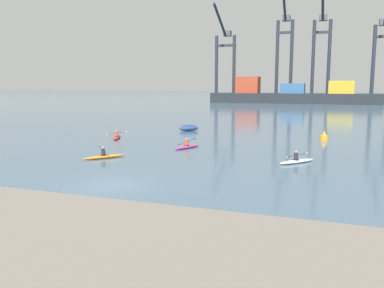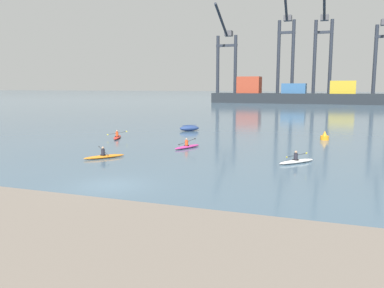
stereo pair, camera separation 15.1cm
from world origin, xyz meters
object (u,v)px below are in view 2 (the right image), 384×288
(container_barge, at_px, (292,95))
(gantry_crane_west_mid, at_px, (286,48))
(kayak_magenta, at_px, (187,146))
(kayak_red, at_px, (117,137))
(gantry_crane_west, at_px, (226,56))
(kayak_orange, at_px, (104,156))
(gantry_crane_east_mid, at_px, (323,46))
(kayak_white, at_px, (296,161))
(capsized_dinghy, at_px, (189,128))
(channel_buoy, at_px, (325,137))

(container_barge, relative_size, gantry_crane_west_mid, 1.33)
(kayak_magenta, bearing_deg, kayak_red, 158.56)
(kayak_red, height_order, kayak_magenta, kayak_magenta)
(gantry_crane_west, height_order, kayak_orange, gantry_crane_west)
(gantry_crane_east_mid, relative_size, kayak_white, 13.60)
(gantry_crane_east_mid, relative_size, capsized_dinghy, 15.10)
(kayak_magenta, bearing_deg, gantry_crane_east_mid, 86.37)
(channel_buoy, xyz_separation_m, kayak_magenta, (-11.94, -10.41, -0.19))
(gantry_crane_west, xyz_separation_m, kayak_orange, (22.19, -119.45, -16.64))
(channel_buoy, relative_size, kayak_red, 0.30)
(container_barge, height_order, kayak_white, container_barge)
(container_barge, xyz_separation_m, gantry_crane_west_mid, (-4.33, 13.82, 16.68))
(container_barge, xyz_separation_m, kayak_white, (11.35, -105.90, -2.56))
(gantry_crane_west_mid, bearing_deg, kayak_white, -82.54)
(container_barge, distance_m, kayak_magenta, 101.92)
(container_barge, xyz_separation_m, channel_buoy, (12.95, -91.47, -2.37))
(gantry_crane_west, bearing_deg, kayak_white, -72.35)
(gantry_crane_west, xyz_separation_m, gantry_crane_west_mid, (21.32, 3.44, 2.61))
(gantry_crane_west, relative_size, channel_buoy, 33.34)
(container_barge, relative_size, kayak_red, 16.16)
(container_barge, bearing_deg, gantry_crane_west_mid, 107.38)
(gantry_crane_west_mid, height_order, capsized_dinghy, gantry_crane_west_mid)
(capsized_dinghy, relative_size, kayak_white, 0.90)
(gantry_crane_west, distance_m, gantry_crane_west_mid, 21.76)
(gantry_crane_east_mid, distance_m, kayak_magenta, 118.62)
(gantry_crane_west_mid, relative_size, gantry_crane_east_mid, 1.01)
(gantry_crane_east_mid, bearing_deg, container_barge, -119.44)
(kayak_orange, bearing_deg, gantry_crane_west_mid, 90.41)
(channel_buoy, height_order, kayak_magenta, kayak_magenta)
(gantry_crane_west, bearing_deg, kayak_red, -81.13)
(capsized_dinghy, xyz_separation_m, kayak_red, (-4.93, -9.77, -0.18))
(gantry_crane_west, bearing_deg, kayak_orange, -79.47)
(gantry_crane_west, height_order, gantry_crane_west_mid, gantry_crane_west_mid)
(gantry_crane_west, xyz_separation_m, kayak_magenta, (26.66, -112.26, -16.64))
(kayak_white, bearing_deg, kayak_red, 158.67)
(kayak_red, xyz_separation_m, kayak_orange, (5.27, -11.01, -0.00))
(gantry_crane_west_mid, distance_m, kayak_orange, 124.39)
(kayak_white, bearing_deg, channel_buoy, 83.68)
(channel_buoy, relative_size, kayak_white, 0.33)
(gantry_crane_east_mid, height_order, capsized_dinghy, gantry_crane_east_mid)
(container_barge, xyz_separation_m, kayak_magenta, (1.01, -101.88, -2.56))
(capsized_dinghy, bearing_deg, kayak_orange, -89.06)
(gantry_crane_west_mid, relative_size, kayak_magenta, 12.07)
(kayak_red, relative_size, kayak_white, 1.13)
(kayak_magenta, bearing_deg, kayak_orange, -121.83)
(gantry_crane_west_mid, xyz_separation_m, kayak_red, (-4.40, -111.88, -19.24))
(kayak_red, distance_m, kayak_white, 21.55)
(kayak_magenta, bearing_deg, gantry_crane_west, 103.36)
(gantry_crane_west, relative_size, gantry_crane_east_mid, 0.82)
(container_barge, height_order, gantry_crane_west, gantry_crane_west)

